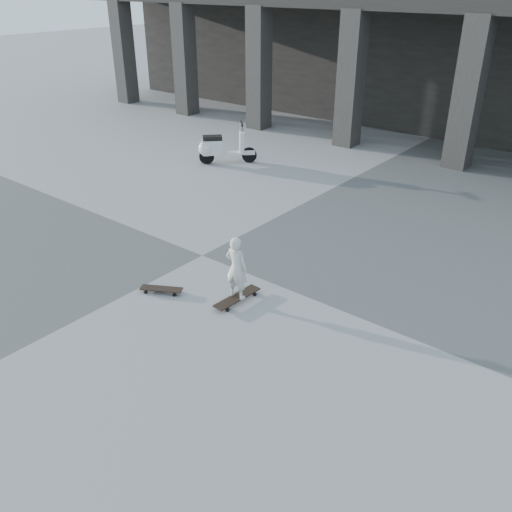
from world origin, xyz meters
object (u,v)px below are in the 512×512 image
Objects in this scene: longboard at (237,298)px; child at (237,268)px; scooter at (218,148)px; skateboard_spare at (161,289)px.

child is (0.00, 0.00, 0.56)m from longboard.
child is at bearing 3.58° from longboard.
child is 0.84× the size of scooter.
scooter reaches higher than longboard.
skateboard_spare is at bearing -100.97° from scooter.
child reaches higher than skateboard_spare.
longboard is 0.56m from child.
scooter is at bearing -51.17° from child.
longboard reaches higher than skateboard_spare.
longboard is 7.54m from scooter.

